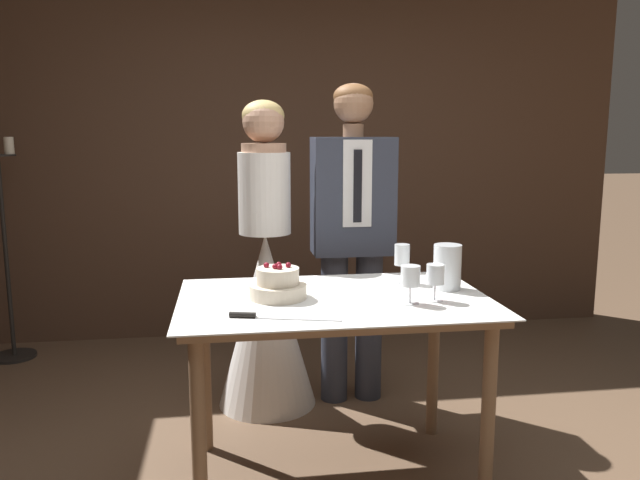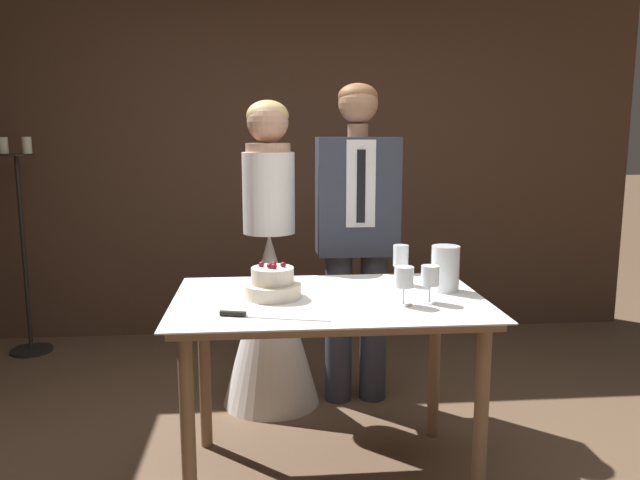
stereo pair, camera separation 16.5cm
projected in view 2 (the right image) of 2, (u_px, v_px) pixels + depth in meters
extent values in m
cube|color=#513828|center=(302.00, 149.00, 4.64)|extent=(5.04, 0.12, 2.77)
cylinder|color=#8E6B4C|center=(188.00, 436.00, 2.31)|extent=(0.06, 0.06, 0.77)
cylinder|color=#8E6B4C|center=(481.00, 424.00, 2.41)|extent=(0.06, 0.06, 0.77)
cylinder|color=#8E6B4C|center=(205.00, 370.00, 2.97)|extent=(0.06, 0.06, 0.77)
cylinder|color=#8E6B4C|center=(434.00, 362.00, 3.06)|extent=(0.06, 0.06, 0.77)
cube|color=#8E6B4C|center=(329.00, 303.00, 2.62)|extent=(1.24, 0.79, 0.03)
cube|color=white|center=(329.00, 298.00, 2.62)|extent=(1.30, 0.85, 0.01)
cylinder|color=beige|center=(273.00, 291.00, 2.62)|extent=(0.24, 0.24, 0.06)
cylinder|color=beige|center=(273.00, 276.00, 2.60)|extent=(0.18, 0.18, 0.07)
sphere|color=maroon|center=(283.00, 265.00, 2.61)|extent=(0.02, 0.02, 0.02)
sphere|color=maroon|center=(274.00, 264.00, 2.62)|extent=(0.02, 0.02, 0.02)
sphere|color=maroon|center=(261.00, 265.00, 2.61)|extent=(0.02, 0.02, 0.02)
sphere|color=maroon|center=(270.00, 266.00, 2.58)|extent=(0.02, 0.02, 0.02)
sphere|color=maroon|center=(274.00, 267.00, 2.57)|extent=(0.02, 0.02, 0.02)
cube|color=silver|center=(288.00, 319.00, 2.31)|extent=(0.32, 0.10, 0.00)
cylinder|color=black|center=(233.00, 314.00, 2.35)|extent=(0.10, 0.05, 0.02)
cylinder|color=silver|center=(403.00, 304.00, 2.50)|extent=(0.08, 0.08, 0.00)
cylinder|color=silver|center=(404.00, 296.00, 2.50)|extent=(0.01, 0.01, 0.07)
cylinder|color=silver|center=(404.00, 277.00, 2.49)|extent=(0.08, 0.08, 0.08)
cylinder|color=maroon|center=(404.00, 283.00, 2.49)|extent=(0.06, 0.06, 0.03)
cylinder|color=silver|center=(400.00, 284.00, 2.86)|extent=(0.07, 0.07, 0.00)
cylinder|color=silver|center=(400.00, 275.00, 2.85)|extent=(0.01, 0.01, 0.08)
cylinder|color=silver|center=(401.00, 256.00, 2.83)|extent=(0.07, 0.07, 0.10)
cylinder|color=maroon|center=(401.00, 262.00, 2.84)|extent=(0.06, 0.06, 0.04)
cylinder|color=silver|center=(429.00, 302.00, 2.54)|extent=(0.07, 0.07, 0.00)
cylinder|color=silver|center=(429.00, 293.00, 2.54)|extent=(0.01, 0.01, 0.07)
cylinder|color=silver|center=(430.00, 276.00, 2.52)|extent=(0.07, 0.07, 0.08)
cylinder|color=maroon|center=(430.00, 281.00, 2.53)|extent=(0.06, 0.06, 0.03)
cylinder|color=silver|center=(445.00, 268.00, 2.72)|extent=(0.12, 0.12, 0.20)
cylinder|color=silver|center=(445.00, 281.00, 2.73)|extent=(0.06, 0.06, 0.09)
sphere|color=#F9CC4C|center=(445.00, 268.00, 2.72)|extent=(0.02, 0.02, 0.02)
cone|color=white|center=(270.00, 319.00, 3.45)|extent=(0.54, 0.54, 0.97)
cylinder|color=white|center=(269.00, 193.00, 3.33)|extent=(0.28, 0.28, 0.43)
cylinder|color=tan|center=(268.00, 148.00, 3.29)|extent=(0.24, 0.24, 0.05)
sphere|color=tan|center=(268.00, 122.00, 3.27)|extent=(0.22, 0.22, 0.22)
ellipsoid|color=#D6B770|center=(268.00, 116.00, 3.28)|extent=(0.22, 0.22, 0.16)
cylinder|color=#333847|center=(338.00, 328.00, 3.49)|extent=(0.15, 0.15, 0.84)
cylinder|color=#333847|center=(373.00, 327.00, 3.51)|extent=(0.15, 0.15, 0.84)
cube|color=#333847|center=(357.00, 196.00, 3.38)|extent=(0.44, 0.24, 0.63)
cube|color=white|center=(361.00, 184.00, 3.24)|extent=(0.15, 0.01, 0.46)
cube|color=black|center=(361.00, 186.00, 3.24)|extent=(0.04, 0.01, 0.38)
cylinder|color=#A37556|center=(358.00, 130.00, 3.32)|extent=(0.11, 0.11, 0.07)
sphere|color=#A37556|center=(358.00, 103.00, 3.30)|extent=(0.21, 0.21, 0.21)
ellipsoid|color=brown|center=(358.00, 96.00, 3.30)|extent=(0.21, 0.21, 0.14)
cylinder|color=black|center=(32.00, 350.00, 4.33)|extent=(0.28, 0.28, 0.02)
cylinder|color=black|center=(24.00, 255.00, 4.22)|extent=(0.03, 0.03, 1.33)
cylinder|color=black|center=(16.00, 155.00, 4.11)|extent=(0.22, 0.22, 0.01)
cylinder|color=silver|center=(3.00, 145.00, 4.09)|extent=(0.06, 0.06, 0.11)
cylinder|color=silver|center=(27.00, 145.00, 4.11)|extent=(0.06, 0.06, 0.11)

